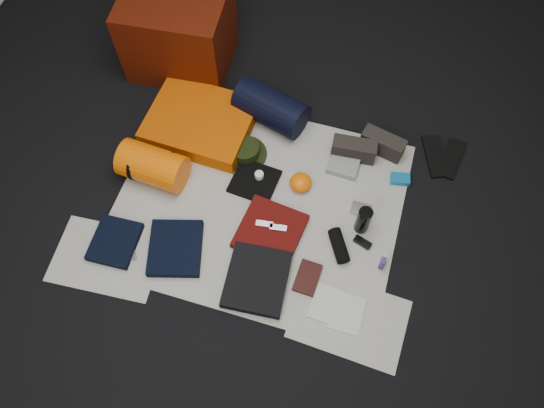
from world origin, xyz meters
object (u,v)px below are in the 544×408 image
(sleeping_pad, at_px, (200,122))
(stuff_sack, at_px, (153,166))
(water_bottle, at_px, (363,220))
(red_cabinet, at_px, (179,31))
(navy_duffel, at_px, (271,108))
(paperback_book, at_px, (307,278))
(compact_camera, at_px, (361,210))

(sleeping_pad, height_order, stuff_sack, stuff_sack)
(sleeping_pad, bearing_deg, water_bottle, -19.50)
(red_cabinet, height_order, navy_duffel, red_cabinet)
(navy_duffel, height_order, water_bottle, navy_duffel)
(stuff_sack, relative_size, navy_duffel, 0.86)
(red_cabinet, height_order, stuff_sack, red_cabinet)
(navy_duffel, bearing_deg, paperback_book, -46.22)
(compact_camera, bearing_deg, stuff_sack, -173.10)
(sleeping_pad, relative_size, water_bottle, 3.13)
(navy_duffel, bearing_deg, compact_camera, -18.54)
(red_cabinet, relative_size, compact_camera, 5.47)
(navy_duffel, bearing_deg, water_bottle, -22.82)
(navy_duffel, bearing_deg, stuff_sack, -115.56)
(stuff_sack, bearing_deg, water_bottle, 0.64)
(sleeping_pad, relative_size, paperback_book, 3.37)
(sleeping_pad, xyz_separation_m, compact_camera, (1.07, -0.29, -0.03))
(sleeping_pad, xyz_separation_m, navy_duffel, (0.40, 0.19, 0.06))
(red_cabinet, relative_size, navy_duffel, 1.43)
(paperback_book, bearing_deg, sleeping_pad, 141.91)
(navy_duffel, xyz_separation_m, compact_camera, (0.68, -0.48, -0.09))
(red_cabinet, distance_m, paperback_book, 1.74)
(stuff_sack, xyz_separation_m, water_bottle, (1.23, 0.01, -0.01))
(compact_camera, bearing_deg, navy_duffel, 146.56)
(red_cabinet, xyz_separation_m, navy_duffel, (0.69, -0.30, -0.14))
(compact_camera, xyz_separation_m, paperback_book, (-0.19, -0.48, -0.01))
(red_cabinet, relative_size, stuff_sack, 1.65)
(sleeping_pad, height_order, paperback_book, sleeping_pad)
(sleeping_pad, relative_size, stuff_sack, 1.63)
(red_cabinet, distance_m, water_bottle, 1.66)
(red_cabinet, xyz_separation_m, compact_camera, (1.37, -0.78, -0.23))
(stuff_sack, xyz_separation_m, navy_duffel, (0.53, 0.59, 0.00))
(stuff_sack, distance_m, navy_duffel, 0.79)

